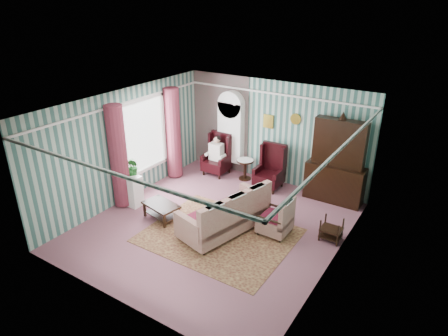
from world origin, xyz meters
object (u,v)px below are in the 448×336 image
Objects in this scene: dresser_hutch at (337,159)px; sofa at (224,210)px; bookcase at (231,137)px; floral_armchair at (275,214)px; seated_woman at (216,156)px; wingback_left at (216,155)px; coffee_table at (162,211)px; round_side_table at (245,170)px; plant_stand at (131,190)px; nest_table at (331,229)px; wingback_right at (269,167)px.

sofa is (-1.63, -2.78, -0.65)m from dresser_hutch.
floral_armchair is (2.65, -2.37, -0.61)m from bookcase.
dresser_hutch is 2.00× the size of seated_woman.
wingback_left is 2.93m from coffee_table.
wingback_left reaches higher than floral_armchair.
round_side_table is 0.28× the size of sofa.
plant_stand is 0.90× the size of coffee_table.
sofa reaches higher than coffee_table.
round_side_table is at bearing 151.80° from nest_table.
nest_table is at bearing -69.10° from floral_armchair.
plant_stand is at bearing -106.22° from seated_woman.
round_side_table is at bearing 34.65° from sofa.
bookcase is 0.68m from wingback_left.
plant_stand reaches higher than nest_table.
wingback_right is 1.40× the size of coffee_table.
wingback_right is (1.50, -0.39, -0.50)m from bookcase.
wingback_left is at bearing 73.78° from plant_stand.
wingback_left is 0.97m from round_side_table.
dresser_hutch is 1.89× the size of wingback_right.
floral_armchair is at bearing -41.75° from bookcase.
round_side_table is 0.75× the size of plant_stand.
plant_stand is 3.78m from floral_armchair.
bookcase is 2.21× the size of floral_armchair.
seated_woman reaches higher than nest_table.
sofa is at bearing -120.37° from dresser_hutch.
wingback_right reaches higher than coffee_table.
round_side_table is (-2.60, -0.12, -0.88)m from dresser_hutch.
nest_table is at bearing -26.92° from bookcase.
dresser_hutch is 5.31m from plant_stand.
wingback_left is 2.31× the size of nest_table.
wingback_left reaches higher than round_side_table.
wingback_right reaches higher than plant_stand.
dresser_hutch reaches higher than nest_table.
dresser_hutch is 3.56m from seated_woman.
seated_woman is at bearing 180.00° from wingback_right.
seated_woman reaches higher than coffee_table.
wingback_left is 1.06× the size of seated_woman.
dresser_hutch is 2.33× the size of floral_armchair.
seated_woman is at bearing -122.66° from bookcase.
wingback_right reaches higher than nest_table.
bookcase reaches higher than coffee_table.
coffee_table is (-3.18, -3.15, -0.98)m from dresser_hutch.
plant_stand is 0.79× the size of floral_armchair.
wingback_left is 1.23× the size of floral_armchair.
wingback_right is at bearing -171.23° from dresser_hutch.
coffee_table is (-3.75, -1.33, -0.07)m from nest_table.
wingback_right is 3.24m from coffee_table.
nest_table is at bearing 19.55° from coffee_table.
wingback_left reaches higher than nest_table.
dresser_hutch is 1.89× the size of wingback_left.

